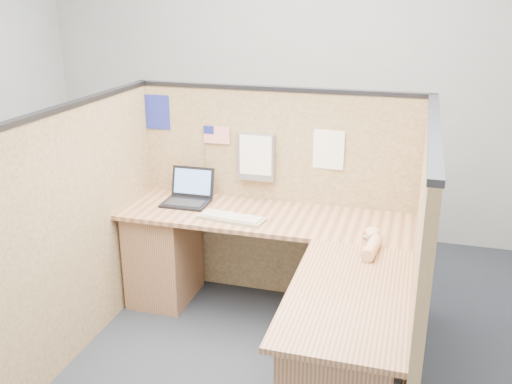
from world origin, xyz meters
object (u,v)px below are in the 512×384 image
(l_desk, at_px, (276,292))
(mouse, at_px, (372,236))
(keyboard, at_px, (232,218))
(laptop, at_px, (189,194))

(l_desk, relative_size, mouse, 18.05)
(keyboard, bearing_deg, laptop, 155.71)
(laptop, height_order, mouse, laptop)
(keyboard, height_order, mouse, mouse)
(l_desk, bearing_deg, mouse, 19.39)
(l_desk, bearing_deg, keyboard, 145.90)
(l_desk, xyz_separation_m, mouse, (0.54, 0.19, 0.36))
(l_desk, height_order, keyboard, keyboard)
(l_desk, bearing_deg, laptop, 147.26)
(keyboard, xyz_separation_m, mouse, (0.91, -0.06, 0.01))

